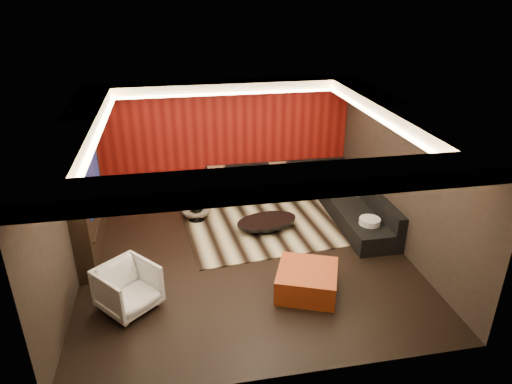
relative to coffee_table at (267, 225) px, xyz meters
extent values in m
cube|color=black|center=(-0.59, -0.91, -0.14)|extent=(6.00, 6.00, 0.02)
cube|color=silver|center=(-0.59, -0.91, 2.68)|extent=(6.00, 6.00, 0.02)
cube|color=black|center=(-0.59, 2.10, 1.27)|extent=(6.00, 0.02, 2.80)
cube|color=black|center=(-3.60, -0.91, 1.27)|extent=(0.02, 6.00, 2.80)
cube|color=black|center=(2.42, -0.91, 1.27)|extent=(0.02, 6.00, 2.80)
cube|color=#6B0C0A|center=(-0.59, 2.06, 1.27)|extent=(5.98, 0.05, 2.78)
cube|color=silver|center=(-0.59, 1.79, 2.56)|extent=(6.00, 0.60, 0.22)
cube|color=silver|center=(-0.59, -3.61, 2.56)|extent=(6.00, 0.60, 0.22)
cube|color=silver|center=(-3.29, -0.91, 2.56)|extent=(0.60, 4.80, 0.22)
cube|color=silver|center=(2.11, -0.91, 2.56)|extent=(0.60, 4.80, 0.22)
cube|color=#FFD899|center=(-0.59, 1.45, 2.47)|extent=(4.80, 0.08, 0.04)
cube|color=#FFD899|center=(-0.59, -3.27, 2.47)|extent=(4.80, 0.08, 0.04)
cube|color=#FFD899|center=(-2.95, -0.91, 2.47)|extent=(0.08, 4.80, 0.04)
cube|color=#FFD899|center=(1.77, -0.91, 2.47)|extent=(0.08, 4.80, 0.04)
cube|color=black|center=(-3.44, -0.31, 0.97)|extent=(0.30, 2.00, 2.20)
cube|color=black|center=(-3.28, -0.31, 1.32)|extent=(0.04, 1.30, 0.80)
cube|color=black|center=(-3.28, -0.31, 0.57)|extent=(0.04, 1.60, 0.04)
cube|color=beige|center=(0.32, 0.43, -0.12)|extent=(4.28, 3.38, 0.02)
cylinder|color=black|center=(0.00, 0.00, 0.00)|extent=(1.55, 1.55, 0.22)
cylinder|color=black|center=(-1.43, 0.72, 0.10)|extent=(0.41, 0.41, 0.42)
ellipsoid|color=beige|center=(-1.43, 0.85, 0.07)|extent=(0.75, 0.75, 0.35)
cylinder|color=silver|center=(1.91, -0.84, 0.13)|extent=(0.42, 0.42, 0.52)
cube|color=maroon|center=(0.23, -2.19, 0.09)|extent=(1.27, 1.27, 0.43)
imported|color=white|center=(-2.68, -2.08, 0.25)|extent=(1.16, 1.16, 0.76)
cube|color=black|center=(0.66, 1.64, 0.07)|extent=(3.50, 0.90, 0.40)
cube|color=black|center=(0.66, 1.99, 0.45)|extent=(3.50, 0.20, 0.35)
cube|color=black|center=(1.96, -0.11, 0.07)|extent=(0.90, 2.60, 0.40)
cube|color=black|center=(2.31, -0.11, 0.45)|extent=(0.20, 2.60, 0.35)
cube|color=black|center=(-1.14, 1.64, 0.17)|extent=(0.20, 0.90, 0.60)
cube|color=tan|center=(-0.85, 1.78, 0.49)|extent=(0.42, 0.20, 0.44)
cube|color=tan|center=(0.62, 1.76, 0.49)|extent=(0.42, 0.20, 0.44)
cube|color=tan|center=(2.22, 0.52, 0.49)|extent=(0.12, 0.50, 0.50)
camera|label=1|loc=(-1.78, -8.25, 4.63)|focal=32.00mm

